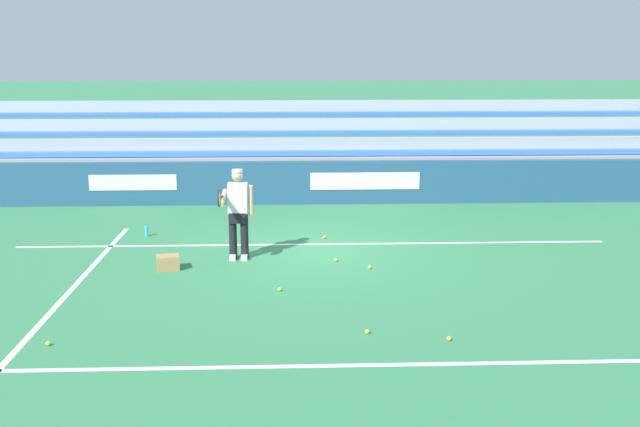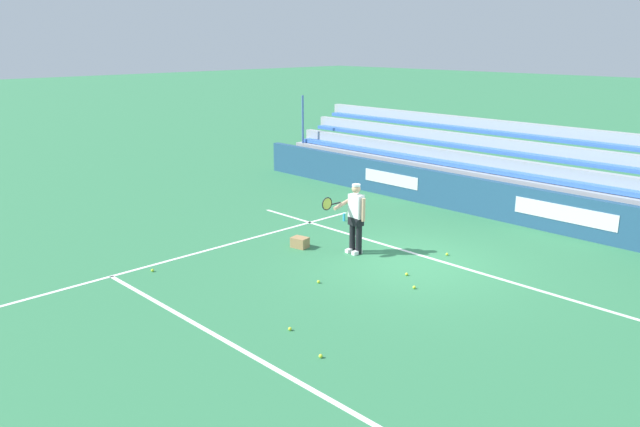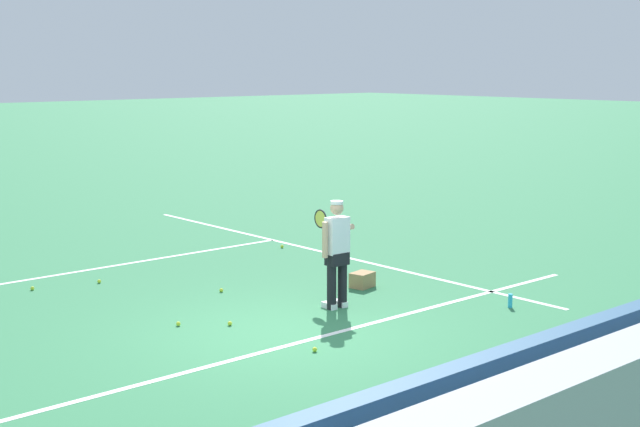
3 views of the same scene
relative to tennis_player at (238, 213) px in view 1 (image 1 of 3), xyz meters
The scene contains 16 objects.
ground_plane 1.78m from the tennis_player, 161.09° to the right, with size 160.00×160.00×0.00m, color #337A4C.
court_baseline_white 1.98m from the tennis_player, 145.55° to the right, with size 12.00×0.10×0.01m, color white.
court_sideline_white 4.48m from the tennis_player, 52.84° to the left, with size 0.10×12.00×0.01m, color white.
court_service_line_white 5.28m from the tennis_player, 106.24° to the left, with size 8.22×0.10×0.01m, color white.
back_wall_sponsor_board 5.32m from the tennis_player, 105.87° to the right, with size 20.84×0.25×1.10m.
bleacher_stand 7.09m from the tennis_player, 101.86° to the right, with size 19.79×2.40×2.95m.
tennis_player is the anchor object (origin of this frame).
ball_box_cardboard 1.60m from the tennis_player, 28.97° to the left, with size 0.40×0.30×0.26m, color #A87F51.
tennis_ball_near_player 2.69m from the tennis_player, 162.04° to the left, with size 0.07×0.07×0.07m, color #CCE533.
tennis_ball_by_box 2.33m from the tennis_player, 111.98° to the left, with size 0.07×0.07×0.07m, color #CCE533.
tennis_ball_toward_net 2.39m from the tennis_player, 139.60° to the right, with size 0.07×0.07×0.07m, color #CCE533.
tennis_ball_far_right 5.35m from the tennis_player, 126.76° to the left, with size 0.07×0.07×0.07m, color #CCE533.
tennis_ball_stray_back 4.86m from the tennis_player, 61.54° to the left, with size 0.07×0.07×0.07m, color #CCE533.
tennis_ball_midcourt 2.06m from the tennis_player, behind, with size 0.07×0.07×0.07m, color #CCE533.
tennis_ball_far_left 4.53m from the tennis_player, 117.73° to the left, with size 0.07×0.07×0.07m, color #CCE533.
water_bottle 2.87m from the tennis_player, 41.05° to the right, with size 0.07×0.07×0.22m, color #33B2E5.
Camera 1 is at (0.43, 14.29, 3.92)m, focal length 42.00 mm.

